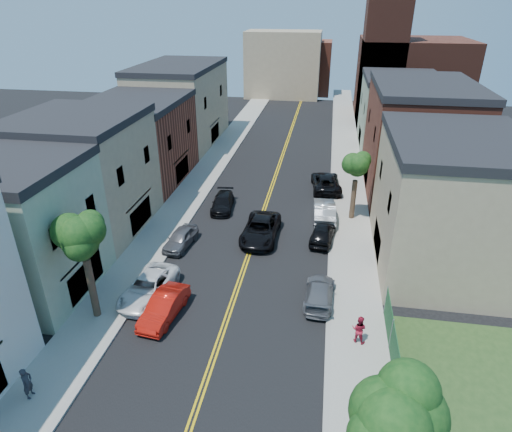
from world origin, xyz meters
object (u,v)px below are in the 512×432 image
at_px(red_sedan, 164,307).
at_px(dark_car_right_far, 326,182).
at_px(black_car_left, 223,203).
at_px(black_car_right, 323,232).
at_px(grey_car_left, 181,238).
at_px(pedestrian_left, 27,383).
at_px(silver_car_right, 324,211).
at_px(black_suv_lane, 261,229).
at_px(grey_car_right, 319,293).
at_px(white_pickup, 148,287).
at_px(pedestrian_right, 359,329).

relative_size(red_sedan, dark_car_right_far, 0.76).
xyz_separation_m(black_car_left, black_car_right, (9.30, -4.42, 0.09)).
bearing_deg(black_car_left, dark_car_right_far, 28.11).
distance_m(red_sedan, grey_car_left, 8.51).
bearing_deg(pedestrian_left, red_sedan, -35.60).
distance_m(black_car_right, pedestrian_left, 22.55).
height_order(black_car_right, pedestrian_left, pedestrian_left).
relative_size(silver_car_right, dark_car_right_far, 0.88).
bearing_deg(silver_car_right, black_suv_lane, 36.81).
bearing_deg(black_car_right, grey_car_left, 21.20).
bearing_deg(red_sedan, black_suv_lane, 75.04).
bearing_deg(red_sedan, black_car_left, 97.09).
bearing_deg(grey_car_right, black_car_left, -50.54).
height_order(grey_car_right, silver_car_right, silver_car_right).
bearing_deg(white_pickup, grey_car_left, 94.90).
height_order(grey_car_left, silver_car_right, silver_car_right).
bearing_deg(black_car_left, red_sedan, -95.51).
relative_size(red_sedan, pedestrian_left, 2.58).
height_order(black_car_left, dark_car_right_far, dark_car_right_far).
bearing_deg(pedestrian_left, dark_car_right_far, -28.97).
bearing_deg(white_pickup, black_suv_lane, 60.82).
bearing_deg(grey_car_left, silver_car_right, 37.40).
relative_size(red_sedan, black_suv_lane, 0.76).
distance_m(red_sedan, silver_car_right, 17.50).
distance_m(white_pickup, dark_car_right_far, 22.74).
relative_size(grey_car_right, silver_car_right, 0.87).
height_order(grey_car_right, black_suv_lane, black_suv_lane).
xyz_separation_m(grey_car_right, pedestrian_left, (-13.65, -10.01, 0.36)).
bearing_deg(grey_car_left, black_car_right, 20.67).
height_order(grey_car_left, black_suv_lane, black_suv_lane).
distance_m(black_car_left, dark_car_right_far, 11.17).
bearing_deg(dark_car_right_far, grey_car_left, 43.97).
relative_size(grey_car_left, silver_car_right, 0.79).
relative_size(black_car_left, grey_car_right, 1.01).
height_order(silver_car_right, pedestrian_right, pedestrian_right).
distance_m(grey_car_right, pedestrian_left, 16.93).
bearing_deg(pedestrian_right, dark_car_right_far, -65.58).
xyz_separation_m(grey_car_left, pedestrian_right, (13.29, -8.76, 0.32)).
xyz_separation_m(white_pickup, grey_car_left, (0.00, 6.59, -0.04)).
bearing_deg(black_suv_lane, white_pickup, -122.56).
bearing_deg(red_sedan, dark_car_right_far, 73.84).
height_order(red_sedan, black_suv_lane, black_suv_lane).
distance_m(white_pickup, black_car_left, 13.82).
bearing_deg(silver_car_right, grey_car_right, 86.71).
relative_size(grey_car_right, dark_car_right_far, 0.76).
height_order(dark_car_right_far, pedestrian_right, pedestrian_right).
relative_size(black_car_left, black_suv_lane, 0.77).
relative_size(black_car_right, pedestrian_right, 2.55).
bearing_deg(white_pickup, pedestrian_left, -102.10).
xyz_separation_m(grey_car_right, dark_car_right_far, (0.00, 18.54, 0.17)).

